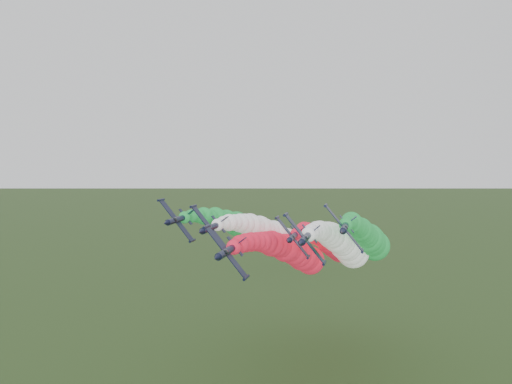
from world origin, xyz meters
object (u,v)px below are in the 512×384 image
at_px(jet_inner_left, 275,236).
at_px(jet_inner_right, 343,245).
at_px(jet_lead, 293,252).
at_px(jet_outer_left, 251,231).
at_px(jet_trail, 329,242).
at_px(jet_outer_right, 367,238).

height_order(jet_inner_left, jet_inner_right, jet_inner_left).
height_order(jet_lead, jet_outer_left, jet_outer_left).
bearing_deg(jet_lead, jet_inner_left, 123.05).
xyz_separation_m(jet_lead, jet_inner_right, (12.67, 9.39, 1.05)).
bearing_deg(jet_outer_left, jet_trail, 19.66).
relative_size(jet_inner_left, jet_outer_right, 0.99).
bearing_deg(jet_trail, jet_inner_right, -72.35).
relative_size(jet_lead, jet_outer_left, 1.00).
distance_m(jet_inner_left, jet_outer_left, 11.93).
distance_m(jet_inner_right, jet_outer_right, 10.23).
height_order(jet_outer_right, jet_trail, jet_outer_right).
xyz_separation_m(jet_inner_right, jet_trail, (-5.53, 17.36, -2.44)).
distance_m(jet_lead, jet_inner_left, 13.14).
relative_size(jet_inner_right, jet_outer_right, 1.00).
bearing_deg(jet_trail, jet_outer_right, -38.38).
height_order(jet_lead, jet_inner_right, jet_inner_right).
bearing_deg(jet_inner_left, jet_outer_left, 140.43).
bearing_deg(jet_trail, jet_inner_left, -131.62).
height_order(jet_inner_right, jet_trail, jet_inner_right).
distance_m(jet_inner_right, jet_outer_left, 30.31).
height_order(jet_inner_left, jet_outer_left, jet_outer_left).
relative_size(jet_lead, jet_inner_right, 0.99).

